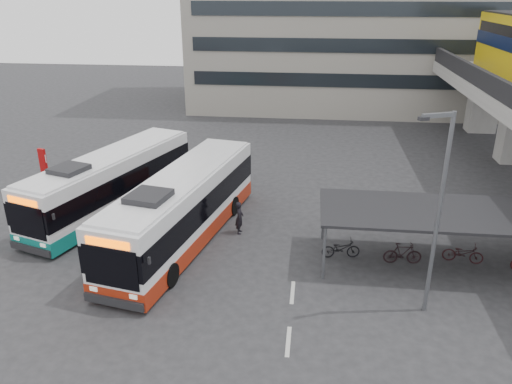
# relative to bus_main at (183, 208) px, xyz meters

# --- Properties ---
(ground) EXTENTS (120.00, 120.00, 0.00)m
(ground) POSITION_rel_bus_main_xyz_m (2.87, -3.94, -1.67)
(ground) COLOR #28282B
(ground) RESTS_ON ground
(bike_shelter) EXTENTS (10.00, 4.00, 2.54)m
(bike_shelter) POSITION_rel_bus_main_xyz_m (11.33, -0.94, -0.03)
(bike_shelter) COLOR #595B60
(bike_shelter) RESTS_ON ground
(road_markings) EXTENTS (0.15, 7.60, 0.01)m
(road_markings) POSITION_rel_bus_main_xyz_m (5.37, -6.94, -1.66)
(road_markings) COLOR beige
(road_markings) RESTS_ON ground
(bus_main) EXTENTS (4.97, 12.42, 3.59)m
(bus_main) POSITION_rel_bus_main_xyz_m (0.00, 0.00, 0.00)
(bus_main) COLOR white
(bus_main) RESTS_ON ground
(bus_teal) EXTENTS (5.89, 11.69, 3.39)m
(bus_teal) POSITION_rel_bus_main_xyz_m (-4.70, 3.01, -0.09)
(bus_teal) COLOR white
(bus_teal) RESTS_ON ground
(pedestrian) EXTENTS (0.42, 0.62, 1.66)m
(pedestrian) POSITION_rel_bus_main_xyz_m (2.51, 1.00, -0.84)
(pedestrian) COLOR black
(pedestrian) RESTS_ON ground
(lamp_post) EXTENTS (1.28, 0.63, 7.62)m
(lamp_post) POSITION_rel_bus_main_xyz_m (10.27, -4.57, 2.68)
(lamp_post) COLOR #595B60
(lamp_post) RESTS_ON ground
(sign_totem_north) EXTENTS (0.52, 0.31, 2.46)m
(sign_totem_north) POSITION_rel_bus_main_xyz_m (-10.02, 5.63, -0.39)
(sign_totem_north) COLOR #A30A0A
(sign_totem_north) RESTS_ON ground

